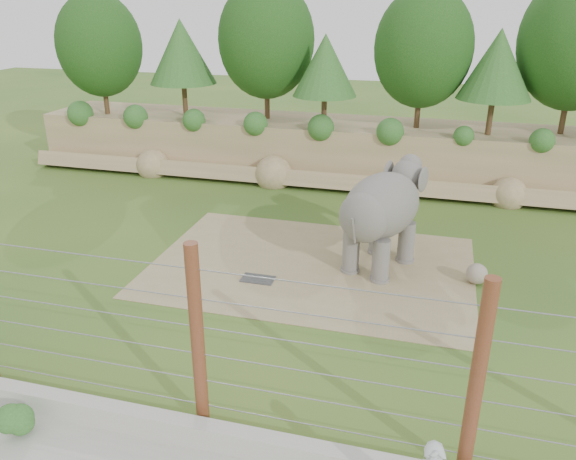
# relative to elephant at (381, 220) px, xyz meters

# --- Properties ---
(ground) EXTENTS (90.00, 90.00, 0.00)m
(ground) POSITION_rel_elephant_xyz_m (-2.54, -3.54, -1.59)
(ground) COLOR #335B22
(ground) RESTS_ON ground
(back_embankment) EXTENTS (30.00, 5.52, 8.77)m
(back_embankment) POSITION_rel_elephant_xyz_m (-1.95, 9.13, 2.37)
(back_embankment) COLOR #877954
(back_embankment) RESTS_ON ground
(dirt_patch) EXTENTS (10.00, 7.00, 0.02)m
(dirt_patch) POSITION_rel_elephant_xyz_m (-2.04, -0.54, -1.58)
(dirt_patch) COLOR #958458
(dirt_patch) RESTS_ON ground
(drain_grate) EXTENTS (1.00, 0.60, 0.03)m
(drain_grate) POSITION_rel_elephant_xyz_m (-3.39, -1.88, -1.56)
(drain_grate) COLOR #262628
(drain_grate) RESTS_ON dirt_patch
(elephant) EXTENTS (3.04, 4.27, 3.18)m
(elephant) POSITION_rel_elephant_xyz_m (0.00, 0.00, 0.00)
(elephant) COLOR #5E5953
(elephant) RESTS_ON ground
(stone_ball) EXTENTS (0.63, 0.63, 0.63)m
(stone_ball) POSITION_rel_elephant_xyz_m (2.96, -0.41, -1.26)
(stone_ball) COLOR gray
(stone_ball) RESTS_ON dirt_patch
(retaining_wall) EXTENTS (26.00, 0.35, 0.50)m
(retaining_wall) POSITION_rel_elephant_xyz_m (-2.54, -8.54, -1.34)
(retaining_wall) COLOR #A9A79D
(retaining_wall) RESTS_ON ground
(barrier_fence) EXTENTS (20.26, 0.26, 4.00)m
(barrier_fence) POSITION_rel_elephant_xyz_m (-2.54, -8.04, 0.41)
(barrier_fence) COLOR #622816
(barrier_fence) RESTS_ON ground
(walkway_shrub) EXTENTS (0.64, 0.64, 0.64)m
(walkway_shrub) POSITION_rel_elephant_xyz_m (-5.89, -9.34, -1.26)
(walkway_shrub) COLOR #2A5C22
(walkway_shrub) RESTS_ON walkway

